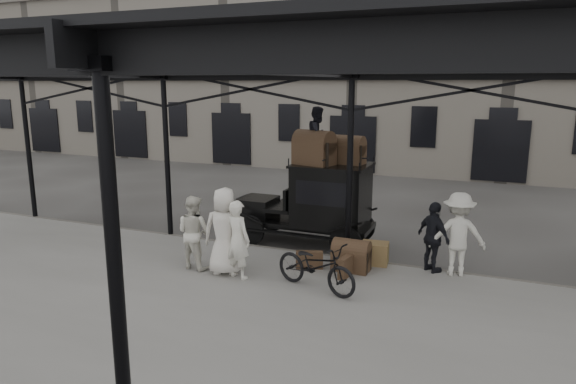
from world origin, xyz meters
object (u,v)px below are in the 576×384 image
steamer_trunk_platform (351,257)px  steamer_trunk_roof_near (314,150)px  porter_official (434,237)px  bicycle (316,266)px  taxi (320,200)px  porter_left (238,239)px

steamer_trunk_platform → steamer_trunk_roof_near: bearing=133.4°
porter_official → steamer_trunk_roof_near: steamer_trunk_roof_near is taller
steamer_trunk_roof_near → steamer_trunk_platform: (1.48, -1.65, -2.10)m
porter_official → bicycle: 2.80m
steamer_trunk_roof_near → steamer_trunk_platform: size_ratio=1.23×
taxi → steamer_trunk_roof_near: 1.36m
steamer_trunk_roof_near → taxi: bearing=88.3°
taxi → bicycle: size_ratio=1.93×
taxi → porter_official: 3.33m
taxi → porter_left: (-0.70, -3.24, -0.21)m
porter_left → steamer_trunk_platform: porter_left is taller
porter_left → steamer_trunk_roof_near: steamer_trunk_roof_near is taller
porter_left → porter_official: 4.22m
porter_left → steamer_trunk_roof_near: 3.43m
porter_official → steamer_trunk_platform: bearing=60.8°
taxi → porter_left: size_ratio=2.17×
bicycle → porter_left: bearing=108.8°
porter_official → steamer_trunk_platform: porter_official is taller
porter_left → steamer_trunk_platform: bearing=-132.9°
steamer_trunk_roof_near → steamer_trunk_platform: steamer_trunk_roof_near is taller
taxi → porter_official: bearing=-23.1°
taxi → porter_official: size_ratio=2.34×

